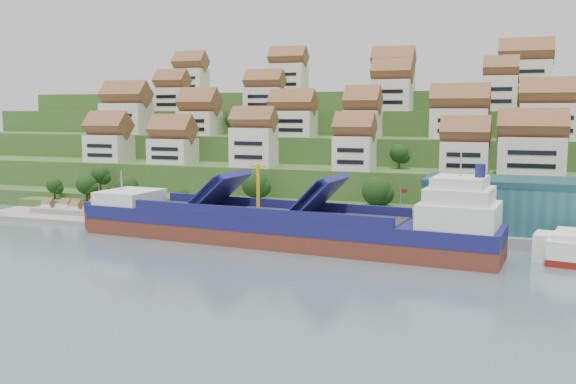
% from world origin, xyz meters
% --- Properties ---
extents(ground, '(300.00, 300.00, 0.00)m').
position_xyz_m(ground, '(0.00, 0.00, 0.00)').
color(ground, slate).
rests_on(ground, ground).
extents(quay, '(180.00, 14.00, 2.20)m').
position_xyz_m(quay, '(20.00, 15.00, 1.10)').
color(quay, gray).
rests_on(quay, ground).
extents(pebble_beach, '(45.00, 20.00, 1.00)m').
position_xyz_m(pebble_beach, '(-58.00, 12.00, 0.50)').
color(pebble_beach, gray).
rests_on(pebble_beach, ground).
extents(hillside, '(260.00, 128.00, 31.00)m').
position_xyz_m(hillside, '(0.00, 103.55, 10.66)').
color(hillside, '#2D4C1E').
rests_on(hillside, ground).
extents(hillside_village, '(158.51, 64.34, 29.34)m').
position_xyz_m(hillside_village, '(1.30, 60.31, 24.31)').
color(hillside_village, silver).
rests_on(hillside_village, ground).
extents(hillside_trees, '(139.44, 62.20, 31.20)m').
position_xyz_m(hillside_trees, '(-10.57, 45.90, 17.20)').
color(hillside_trees, '#1A3913').
rests_on(hillside_trees, ground).
extents(flagpole, '(1.28, 0.16, 8.00)m').
position_xyz_m(flagpole, '(18.11, 10.00, 6.88)').
color(flagpole, gray).
rests_on(flagpole, quay).
extents(beach_huts, '(14.40, 3.70, 2.20)m').
position_xyz_m(beach_huts, '(-60.00, 10.75, 2.10)').
color(beach_huts, white).
rests_on(beach_huts, pebble_beach).
extents(cargo_ship, '(82.44, 19.36, 18.16)m').
position_xyz_m(cargo_ship, '(-0.92, -1.36, 3.42)').
color(cargo_ship, '#5F291D').
rests_on(cargo_ship, ground).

